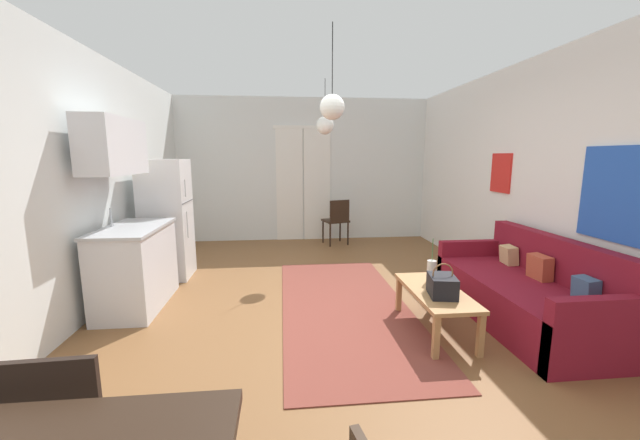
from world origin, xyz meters
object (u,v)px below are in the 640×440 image
(coffee_table, at_px, (435,295))
(accent_chair, at_px, (337,219))
(refrigerator, at_px, (167,219))
(pendant_lamp_far, at_px, (325,125))
(pendant_lamp_near, at_px, (332,107))
(couch, at_px, (528,295))
(bamboo_vase, at_px, (431,271))
(handbag, at_px, (442,285))
(dining_chair_near, at_px, (68,435))

(coffee_table, distance_m, accent_chair, 3.57)
(refrigerator, xyz_separation_m, pendant_lamp_far, (2.19, 0.46, 1.28))
(pendant_lamp_near, bearing_deg, refrigerator, 137.89)
(couch, distance_m, accent_chair, 3.71)
(coffee_table, relative_size, pendant_lamp_near, 1.31)
(accent_chair, bearing_deg, bamboo_vase, 81.09)
(coffee_table, distance_m, handbag, 0.21)
(accent_chair, distance_m, pendant_lamp_near, 3.79)
(handbag, bearing_deg, accent_chair, 96.03)
(couch, height_order, dining_chair_near, dining_chair_near)
(coffee_table, xyz_separation_m, pendant_lamp_far, (-0.76, 2.39, 1.72))
(couch, height_order, pendant_lamp_far, pendant_lamp_far)
(couch, relative_size, pendant_lamp_near, 2.47)
(coffee_table, distance_m, bamboo_vase, 0.27)
(handbag, height_order, accent_chair, accent_chair)
(coffee_table, bearing_deg, bamboo_vase, 79.08)
(refrigerator, bearing_deg, accent_chair, 32.34)
(couch, xyz_separation_m, coffee_table, (-1.01, -0.11, 0.08))
(couch, bearing_deg, dining_chair_near, -151.10)
(dining_chair_near, relative_size, accent_chair, 1.06)
(bamboo_vase, distance_m, refrigerator, 3.46)
(bamboo_vase, height_order, handbag, bamboo_vase)
(accent_chair, height_order, pendant_lamp_far, pendant_lamp_far)
(handbag, bearing_deg, pendant_lamp_far, 106.48)
(bamboo_vase, bearing_deg, handbag, -97.68)
(couch, distance_m, refrigerator, 4.38)
(bamboo_vase, distance_m, handbag, 0.36)
(couch, relative_size, handbag, 5.89)
(coffee_table, height_order, pendant_lamp_near, pendant_lamp_near)
(coffee_table, relative_size, refrigerator, 0.65)
(refrigerator, xyz_separation_m, pendant_lamp_near, (1.99, -1.79, 1.25))
(pendant_lamp_far, bearing_deg, accent_chair, 72.66)
(accent_chair, bearing_deg, pendant_lamp_far, 56.27)
(coffee_table, height_order, handbag, handbag)
(handbag, distance_m, dining_chair_near, 2.76)
(handbag, height_order, refrigerator, refrigerator)
(coffee_table, xyz_separation_m, handbag, (-0.01, -0.15, 0.15))
(coffee_table, height_order, bamboo_vase, bamboo_vase)
(dining_chair_near, xyz_separation_m, refrigerator, (-0.66, 3.64, 0.29))
(couch, distance_m, dining_chair_near, 3.77)
(bamboo_vase, relative_size, refrigerator, 0.27)
(handbag, distance_m, pendant_lamp_near, 1.84)
(couch, bearing_deg, bamboo_vase, 174.06)
(couch, xyz_separation_m, dining_chair_near, (-3.29, -1.82, 0.23))
(handbag, bearing_deg, couch, 14.21)
(pendant_lamp_near, bearing_deg, pendant_lamp_far, 84.89)
(dining_chair_near, xyz_separation_m, pendant_lamp_near, (1.33, 1.84, 1.54))
(refrigerator, bearing_deg, handbag, -35.27)
(bamboo_vase, distance_m, pendant_lamp_far, 2.79)
(dining_chair_near, xyz_separation_m, accent_chair, (1.89, 5.25, -0.02))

